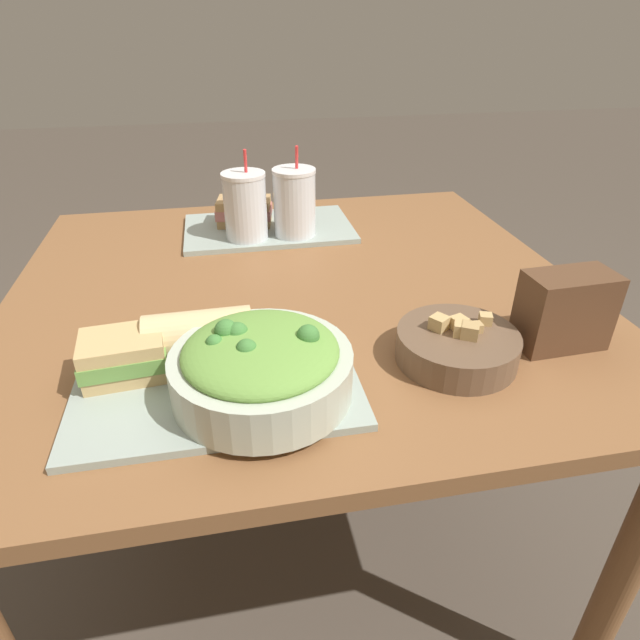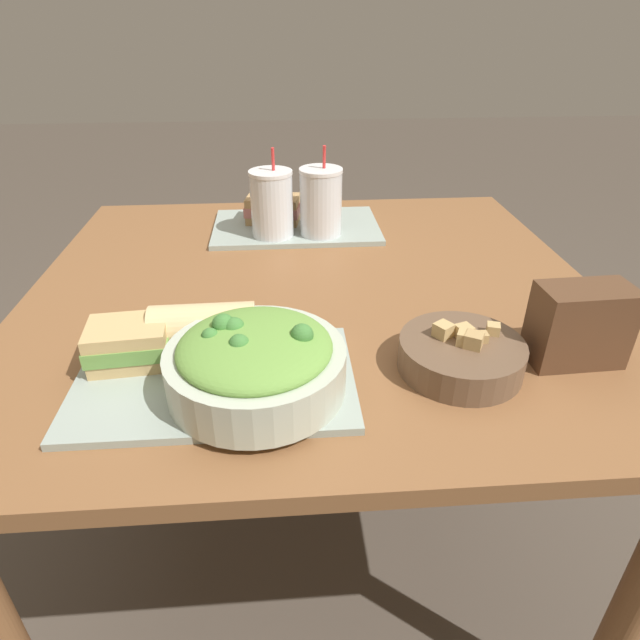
# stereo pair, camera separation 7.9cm
# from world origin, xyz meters

# --- Properties ---
(ground_plane) EXTENTS (12.00, 12.00, 0.00)m
(ground_plane) POSITION_xyz_m (0.00, 0.00, 0.00)
(ground_plane) COLOR #4C4238
(dining_table) EXTENTS (1.12, 1.07, 0.74)m
(dining_table) POSITION_xyz_m (0.00, 0.00, 0.64)
(dining_table) COLOR brown
(dining_table) RESTS_ON ground_plane
(tray_near) EXTENTS (0.41, 0.25, 0.01)m
(tray_near) POSITION_xyz_m (-0.16, -0.31, 0.75)
(tray_near) COLOR #99A89E
(tray_near) RESTS_ON dining_table
(tray_far) EXTENTS (0.41, 0.25, 0.01)m
(tray_far) POSITION_xyz_m (-0.02, 0.31, 0.75)
(tray_far) COLOR #99A89E
(tray_far) RESTS_ON dining_table
(salad_bowl) EXTENTS (0.25, 0.25, 0.10)m
(salad_bowl) POSITION_xyz_m (-0.10, -0.34, 0.80)
(salad_bowl) COLOR beige
(salad_bowl) RESTS_ON tray_near
(soup_bowl) EXTENTS (0.19, 0.19, 0.07)m
(soup_bowl) POSITION_xyz_m (0.21, -0.30, 0.77)
(soup_bowl) COLOR brown
(soup_bowl) RESTS_ON dining_table
(sandwich_near) EXTENTS (0.13, 0.10, 0.06)m
(sandwich_near) POSITION_xyz_m (-0.29, -0.26, 0.78)
(sandwich_near) COLOR tan
(sandwich_near) RESTS_ON tray_near
(baguette_near) EXTENTS (0.16, 0.08, 0.07)m
(baguette_near) POSITION_xyz_m (-0.18, -0.23, 0.79)
(baguette_near) COLOR #DBBC84
(baguette_near) RESTS_ON tray_near
(sandwich_far) EXTENTS (0.15, 0.11, 0.06)m
(sandwich_far) POSITION_xyz_m (-0.08, 0.34, 0.78)
(sandwich_far) COLOR tan
(sandwich_far) RESTS_ON tray_far
(drink_cup_dark) EXTENTS (0.10, 0.10, 0.20)m
(drink_cup_dark) POSITION_xyz_m (-0.08, 0.25, 0.82)
(drink_cup_dark) COLOR silver
(drink_cup_dark) RESTS_ON tray_far
(drink_cup_red) EXTENTS (0.10, 0.10, 0.21)m
(drink_cup_red) POSITION_xyz_m (0.03, 0.25, 0.82)
(drink_cup_red) COLOR silver
(drink_cup_red) RESTS_ON tray_far
(chip_bag) EXTENTS (0.14, 0.08, 0.13)m
(chip_bag) POSITION_xyz_m (0.39, -0.29, 0.80)
(chip_bag) COLOR brown
(chip_bag) RESTS_ON dining_table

